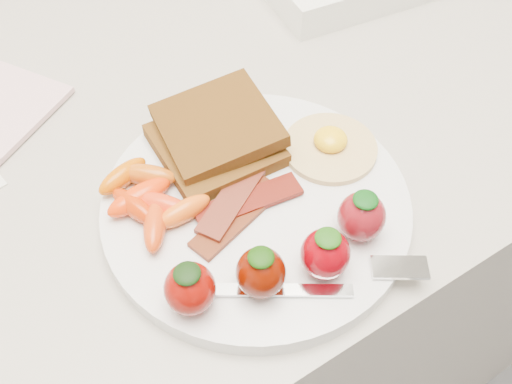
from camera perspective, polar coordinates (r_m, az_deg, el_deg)
counter at (r=0.97m, az=-5.34°, el=-11.71°), size 2.00×0.60×0.90m
plate at (r=0.50m, az=0.00°, el=-1.34°), size 0.27×0.27×0.02m
toast_lower at (r=0.53m, az=-4.09°, el=4.72°), size 0.11×0.11×0.01m
toast_upper at (r=0.53m, az=-3.90°, el=6.68°), size 0.11×0.11×0.02m
fried_egg at (r=0.53m, az=7.42°, el=4.63°), size 0.11×0.11×0.02m
bacon_strips at (r=0.49m, az=-1.61°, el=-1.25°), size 0.11×0.08×0.01m
baby_carrots at (r=0.49m, az=-10.71°, el=-0.66°), size 0.08×0.11×0.02m
strawberries at (r=0.44m, az=3.14°, el=-6.41°), size 0.19×0.07×0.05m
fork at (r=0.45m, az=8.11°, el=-8.68°), size 0.16×0.09×0.00m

